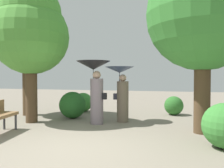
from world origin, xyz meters
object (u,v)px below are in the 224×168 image
(tree_near_right, at_px, (203,4))
(tree_mid_left, at_px, (27,33))
(tree_near_left, at_px, (31,29))
(person_left, at_px, (95,81))
(person_right, at_px, (121,86))

(tree_near_right, relative_size, tree_mid_left, 1.09)
(tree_near_left, xyz_separation_m, tree_mid_left, (-1.01, 1.20, 0.17))
(person_left, bearing_deg, tree_near_left, 107.26)
(person_left, relative_size, tree_mid_left, 0.42)
(person_left, xyz_separation_m, tree_mid_left, (-3.06, 0.85, 1.81))
(person_right, xyz_separation_m, tree_near_right, (2.40, -0.92, 2.17))
(tree_near_left, bearing_deg, tree_mid_left, 130.03)
(person_right, bearing_deg, tree_mid_left, 92.87)
(person_left, relative_size, person_right, 1.09)
(tree_near_right, bearing_deg, person_right, 158.95)
(tree_near_left, relative_size, tree_near_right, 0.88)
(tree_near_left, xyz_separation_m, tree_near_right, (5.17, -0.03, 0.35))
(person_left, distance_m, tree_near_left, 2.66)
(tree_mid_left, bearing_deg, person_right, -4.62)
(person_left, xyz_separation_m, person_right, (0.72, 0.54, -0.18))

